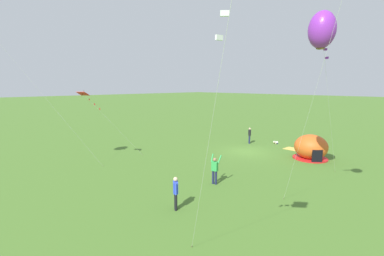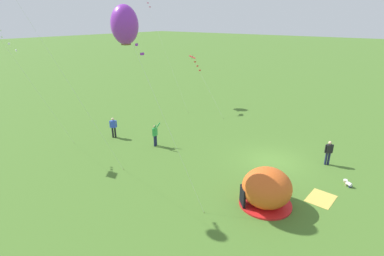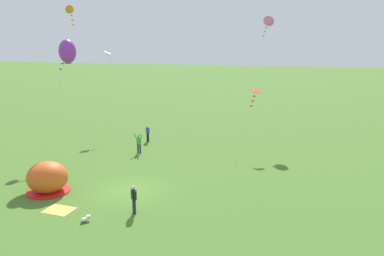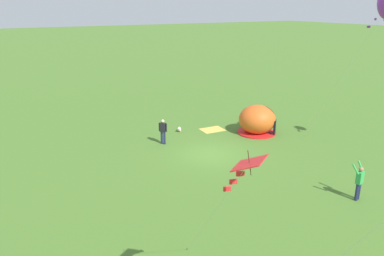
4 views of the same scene
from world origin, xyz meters
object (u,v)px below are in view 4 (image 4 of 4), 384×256
(person_flying_kite, at_px, (359,181))
(kite_red, at_px, (243,170))
(toddler_crawling, at_px, (179,129))
(popup_tent, at_px, (257,120))
(person_strolling, at_px, (163,130))

(person_flying_kite, relative_size, kite_red, 0.32)
(toddler_crawling, xyz_separation_m, kite_red, (7.19, 16.96, 5.10))
(person_flying_kite, bearing_deg, popup_tent, -101.62)
(popup_tent, relative_size, person_strolling, 1.63)
(toddler_crawling, height_order, person_flying_kite, person_flying_kite)
(toddler_crawling, relative_size, kite_red, 0.09)
(popup_tent, bearing_deg, person_strolling, -11.09)
(popup_tent, xyz_separation_m, person_flying_kite, (2.09, 10.16, 0.00))
(popup_tent, xyz_separation_m, person_strolling, (6.93, -1.36, -0.03))
(person_strolling, bearing_deg, person_flying_kite, 112.78)
(popup_tent, height_order, person_strolling, popup_tent)
(toddler_crawling, height_order, kite_red, kite_red)
(toddler_crawling, bearing_deg, kite_red, 67.03)
(person_strolling, bearing_deg, kite_red, 71.68)
(person_strolling, xyz_separation_m, kite_red, (5.04, 15.21, 4.32))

